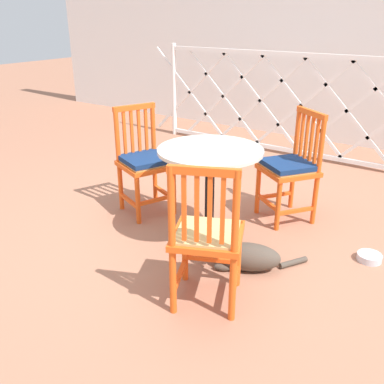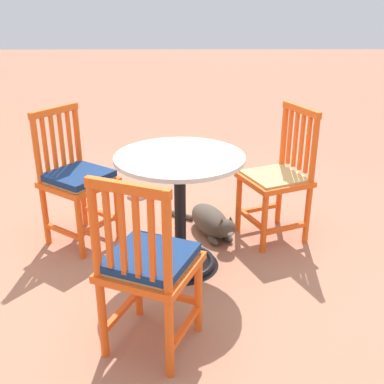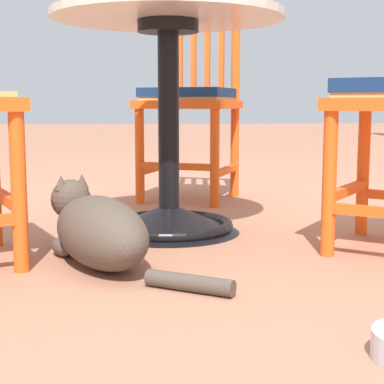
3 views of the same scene
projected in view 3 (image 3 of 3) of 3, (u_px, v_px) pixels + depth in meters
ground_plane at (166, 226)px, 2.21m from camera, size 24.00×24.00×0.00m
cafe_table at (169, 149)px, 2.06m from camera, size 0.76×0.76×0.73m
orange_chair_facing_out at (191, 101)px, 2.78m from camera, size 0.52×0.52×0.91m
tabby_cat at (96, 230)px, 1.67m from camera, size 0.61×0.50×0.23m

